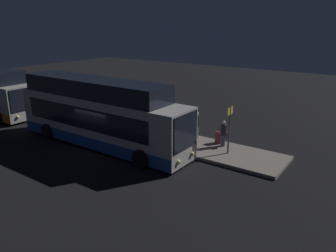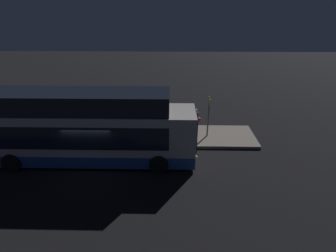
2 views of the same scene
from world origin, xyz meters
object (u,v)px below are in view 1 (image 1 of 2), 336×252
Objects in this scene: suitcase at (219,137)px; passenger_boarding at (196,124)px; trash_bin at (162,139)px; bus_lead at (99,116)px; passenger_waiting at (224,133)px; sign_post at (229,125)px.

passenger_boarding is at bearing 176.10° from suitcase.
suitcase is 1.50× the size of trash_bin.
bus_lead is 7.64m from passenger_waiting.
bus_lead reaches higher than passenger_waiting.
trash_bin is (3.40, 1.84, -1.33)m from bus_lead.
bus_lead is 6.15m from passenger_boarding.
sign_post is (7.34, 2.85, 0.03)m from bus_lead.
passenger_waiting is 1.43m from sign_post.
passenger_boarding is at bearing -121.00° from passenger_waiting.
bus_lead is 7.81× the size of passenger_waiting.
passenger_waiting reaches higher than trash_bin.
suitcase reaches higher than trash_bin.
sign_post is 4.24× the size of trash_bin.
sign_post reaches higher than trash_bin.
sign_post is at bearing -44.92° from suitcase.
bus_lead is at bearing -80.81° from passenger_waiting.
trash_bin is at bearing -165.53° from sign_post.
bus_lead is 7.18× the size of passenger_boarding.
suitcase is at bearing 33.28° from bus_lead.
passenger_waiting reaches higher than suitcase.
sign_post reaches higher than passenger_boarding.
passenger_boarding reaches higher than trash_bin.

